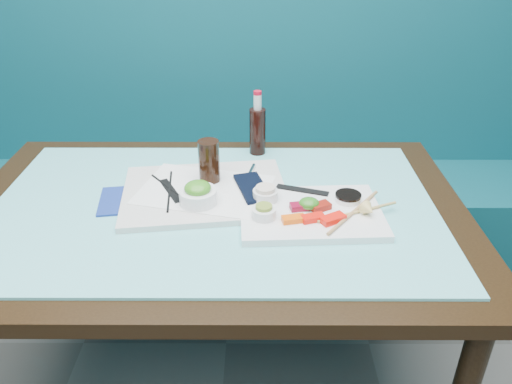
{
  "coord_description": "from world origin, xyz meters",
  "views": [
    {
      "loc": [
        0.12,
        0.27,
        1.47
      ],
      "look_at": [
        0.12,
        1.45,
        0.8
      ],
      "focal_mm": 35.0,
      "sensor_mm": 36.0,
      "label": 1
    }
  ],
  "objects_px": {
    "booth_bench": "(231,183)",
    "seaweed_bowl": "(198,197)",
    "sashimi_plate": "(311,213)",
    "blue_napkin": "(128,200)",
    "cola_glass": "(209,161)",
    "cola_bottle_body": "(258,131)",
    "serving_tray": "(205,192)",
    "dining_table": "(215,232)"
  },
  "relations": [
    {
      "from": "dining_table",
      "to": "seaweed_bowl",
      "type": "height_order",
      "value": "seaweed_bowl"
    },
    {
      "from": "booth_bench",
      "to": "blue_napkin",
      "type": "bearing_deg",
      "value": -106.48
    },
    {
      "from": "seaweed_bowl",
      "to": "blue_napkin",
      "type": "relative_size",
      "value": 0.66
    },
    {
      "from": "serving_tray",
      "to": "blue_napkin",
      "type": "bearing_deg",
      "value": -178.54
    },
    {
      "from": "sashimi_plate",
      "to": "blue_napkin",
      "type": "distance_m",
      "value": 0.51
    },
    {
      "from": "booth_bench",
      "to": "sashimi_plate",
      "type": "bearing_deg",
      "value": -73.68
    },
    {
      "from": "booth_bench",
      "to": "blue_napkin",
      "type": "distance_m",
      "value": 0.94
    },
    {
      "from": "sashimi_plate",
      "to": "blue_napkin",
      "type": "relative_size",
      "value": 2.39
    },
    {
      "from": "cola_glass",
      "to": "cola_bottle_body",
      "type": "bearing_deg",
      "value": 59.11
    },
    {
      "from": "dining_table",
      "to": "cola_bottle_body",
      "type": "height_order",
      "value": "cola_bottle_body"
    },
    {
      "from": "cola_bottle_body",
      "to": "blue_napkin",
      "type": "bearing_deg",
      "value": -138.5
    },
    {
      "from": "cola_glass",
      "to": "cola_bottle_body",
      "type": "distance_m",
      "value": 0.27
    },
    {
      "from": "dining_table",
      "to": "serving_tray",
      "type": "bearing_deg",
      "value": 117.25
    },
    {
      "from": "dining_table",
      "to": "seaweed_bowl",
      "type": "xyz_separation_m",
      "value": [
        -0.04,
        -0.02,
        0.13
      ]
    },
    {
      "from": "cola_bottle_body",
      "to": "seaweed_bowl",
      "type": "bearing_deg",
      "value": -113.7
    },
    {
      "from": "booth_bench",
      "to": "sashimi_plate",
      "type": "relative_size",
      "value": 8.06
    },
    {
      "from": "sashimi_plate",
      "to": "seaweed_bowl",
      "type": "xyz_separation_m",
      "value": [
        -0.3,
        0.04,
        0.03
      ]
    },
    {
      "from": "booth_bench",
      "to": "serving_tray",
      "type": "bearing_deg",
      "value": -92.09
    },
    {
      "from": "serving_tray",
      "to": "cola_bottle_body",
      "type": "height_order",
      "value": "cola_bottle_body"
    },
    {
      "from": "serving_tray",
      "to": "seaweed_bowl",
      "type": "bearing_deg",
      "value": -104.89
    },
    {
      "from": "blue_napkin",
      "to": "serving_tray",
      "type": "bearing_deg",
      "value": 8.76
    },
    {
      "from": "serving_tray",
      "to": "blue_napkin",
      "type": "height_order",
      "value": "serving_tray"
    },
    {
      "from": "serving_tray",
      "to": "blue_napkin",
      "type": "distance_m",
      "value": 0.22
    },
    {
      "from": "sashimi_plate",
      "to": "cola_bottle_body",
      "type": "xyz_separation_m",
      "value": [
        -0.14,
        0.4,
        0.07
      ]
    },
    {
      "from": "dining_table",
      "to": "cola_glass",
      "type": "height_order",
      "value": "cola_glass"
    },
    {
      "from": "serving_tray",
      "to": "seaweed_bowl",
      "type": "distance_m",
      "value": 0.08
    },
    {
      "from": "booth_bench",
      "to": "seaweed_bowl",
      "type": "height_order",
      "value": "booth_bench"
    },
    {
      "from": "blue_napkin",
      "to": "seaweed_bowl",
      "type": "bearing_deg",
      "value": -11.72
    },
    {
      "from": "booth_bench",
      "to": "dining_table",
      "type": "xyz_separation_m",
      "value": [
        0.0,
        -0.84,
        0.29
      ]
    },
    {
      "from": "booth_bench",
      "to": "serving_tray",
      "type": "distance_m",
      "value": 0.88
    },
    {
      "from": "cola_glass",
      "to": "cola_bottle_body",
      "type": "height_order",
      "value": "cola_bottle_body"
    },
    {
      "from": "dining_table",
      "to": "seaweed_bowl",
      "type": "distance_m",
      "value": 0.14
    },
    {
      "from": "sashimi_plate",
      "to": "serving_tray",
      "type": "height_order",
      "value": "sashimi_plate"
    },
    {
      "from": "booth_bench",
      "to": "dining_table",
      "type": "height_order",
      "value": "booth_bench"
    },
    {
      "from": "serving_tray",
      "to": "blue_napkin",
      "type": "xyz_separation_m",
      "value": [
        -0.21,
        -0.03,
        -0.01
      ]
    },
    {
      "from": "booth_bench",
      "to": "dining_table",
      "type": "bearing_deg",
      "value": -90.0
    },
    {
      "from": "seaweed_bowl",
      "to": "cola_glass",
      "type": "distance_m",
      "value": 0.14
    },
    {
      "from": "blue_napkin",
      "to": "dining_table",
      "type": "bearing_deg",
      "value": -5.34
    },
    {
      "from": "seaweed_bowl",
      "to": "cola_glass",
      "type": "height_order",
      "value": "cola_glass"
    },
    {
      "from": "dining_table",
      "to": "serving_tray",
      "type": "height_order",
      "value": "serving_tray"
    },
    {
      "from": "serving_tray",
      "to": "cola_bottle_body",
      "type": "bearing_deg",
      "value": 55.29
    },
    {
      "from": "dining_table",
      "to": "cola_glass",
      "type": "bearing_deg",
      "value": 99.53
    }
  ]
}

